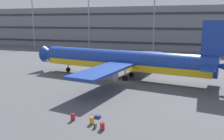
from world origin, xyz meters
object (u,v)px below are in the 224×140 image
suitcase_scuffed (102,126)px  backpack_upright (95,126)px  airliner (124,61)px  suitcase_laid_flat (98,117)px  suitcase_black (92,120)px  suitcase_navy (73,117)px

suitcase_scuffed → backpack_upright: bearing=175.1°
airliner → suitcase_laid_flat: airliner is taller
airliner → suitcase_black: size_ratio=38.88×
airliner → suitcase_navy: bearing=-90.2°
suitcase_laid_flat → suitcase_navy: 2.59m
suitcase_black → backpack_upright: (0.63, -0.79, -0.14)m
suitcase_scuffed → backpack_upright: suitcase_scuffed is taller
airliner → suitcase_scuffed: (3.53, -20.61, -2.77)m
suitcase_scuffed → suitcase_black: bearing=149.0°
suitcase_navy → suitcase_laid_flat: bearing=32.8°
suitcase_scuffed → backpack_upright: size_ratio=1.43×
suitcase_scuffed → suitcase_laid_flat: bearing=120.3°
suitcase_black → airliner: bearing=96.1°
airliner → suitcase_scuffed: airliner is taller
suitcase_laid_flat → suitcase_navy: size_ratio=0.81×
suitcase_navy → suitcase_scuffed: (3.59, -1.05, -0.02)m
suitcase_black → suitcase_scuffed: (1.42, -0.85, -0.02)m
airliner → suitcase_navy: 19.75m
suitcase_black → backpack_upright: suitcase_black is taller
airliner → suitcase_laid_flat: (2.10, -18.16, -3.00)m
airliner → suitcase_scuffed: size_ratio=45.95×
backpack_upright → suitcase_black: bearing=128.7°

